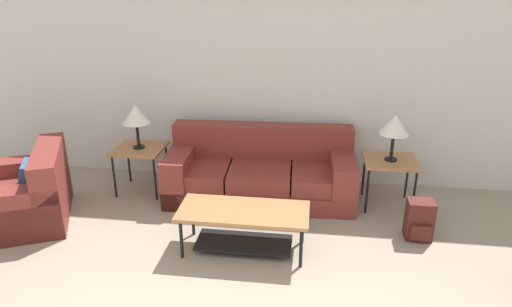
{
  "coord_description": "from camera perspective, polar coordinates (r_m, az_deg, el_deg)",
  "views": [
    {
      "loc": [
        0.44,
        -1.81,
        2.55
      ],
      "look_at": [
        -0.13,
        2.55,
        0.8
      ],
      "focal_mm": 32.0,
      "sensor_mm": 36.0,
      "label": 1
    }
  ],
  "objects": [
    {
      "name": "table_lamp_left",
      "position": [
        5.58,
        -14.8,
        4.67
      ],
      "size": [
        0.33,
        0.33,
        0.53
      ],
      "color": "black",
      "rests_on": "side_table_left"
    },
    {
      "name": "table_lamp_right",
      "position": [
        5.25,
        16.94,
        3.38
      ],
      "size": [
        0.33,
        0.33,
        0.53
      ],
      "color": "black",
      "rests_on": "side_table_right"
    },
    {
      "name": "backpack",
      "position": [
        4.97,
        19.74,
        -7.85
      ],
      "size": [
        0.26,
        0.28,
        0.42
      ],
      "color": "#4C1E19",
      "rests_on": "ground_plane"
    },
    {
      "name": "side_table_right",
      "position": [
        5.41,
        16.41,
        -1.3
      ],
      "size": [
        0.59,
        0.53,
        0.57
      ],
      "color": "#A87042",
      "rests_on": "ground_plane"
    },
    {
      "name": "couch",
      "position": [
        5.5,
        0.6,
        -2.51
      ],
      "size": [
        2.24,
        1.0,
        0.82
      ],
      "color": "maroon",
      "rests_on": "ground_plane"
    },
    {
      "name": "coffee_table",
      "position": [
        4.43,
        -1.56,
        -8.36
      ],
      "size": [
        1.25,
        0.54,
        0.44
      ],
      "color": "#A87042",
      "rests_on": "ground_plane"
    },
    {
      "name": "side_table_left",
      "position": [
        5.73,
        -14.36,
        0.22
      ],
      "size": [
        0.59,
        0.53,
        0.57
      ],
      "color": "#A87042",
      "rests_on": "ground_plane"
    },
    {
      "name": "armchair",
      "position": [
        5.58,
        -27.16,
        -4.81
      ],
      "size": [
        1.36,
        1.42,
        0.8
      ],
      "color": "maroon",
      "rests_on": "ground_plane"
    },
    {
      "name": "wall_back",
      "position": [
        5.7,
        2.95,
        9.01
      ],
      "size": [
        9.17,
        0.06,
        2.6
      ],
      "color": "silver",
      "rests_on": "ground_plane"
    }
  ]
}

